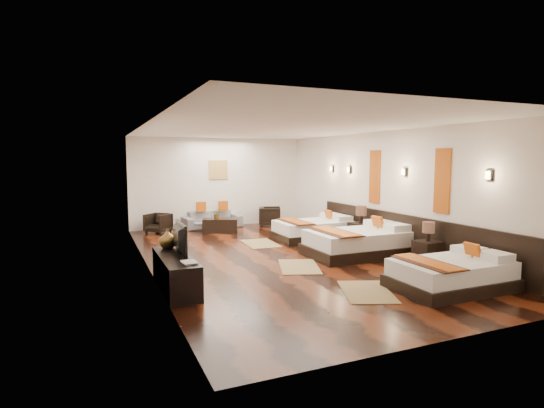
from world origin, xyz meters
name	(u,v)px	position (x,y,z in m)	size (l,w,h in m)	color
floor	(279,257)	(0.00, 0.00, 0.00)	(5.50, 9.50, 0.01)	black
ceiling	(279,128)	(0.00, 0.00, 2.80)	(5.50, 9.50, 0.01)	white
back_wall	(218,182)	(0.00, 4.75, 1.40)	(5.50, 0.01, 2.80)	silver
left_wall	(147,198)	(-2.75, 0.00, 1.40)	(0.01, 9.50, 2.80)	silver
right_wall	(383,190)	(2.75, 0.00, 1.40)	(0.01, 9.50, 2.80)	silver
headboard_panel	(402,234)	(2.71, -0.80, 0.45)	(0.08, 6.60, 0.90)	black
bed_near	(452,274)	(1.69, -3.24, 0.25)	(1.94, 1.22, 0.74)	black
bed_mid	(359,242)	(1.70, -0.57, 0.29)	(2.25, 1.42, 0.86)	black
bed_far	(314,230)	(1.70, 1.49, 0.27)	(2.03, 1.28, 0.77)	black
nightstand_a	(428,250)	(2.44, -1.88, 0.31)	(0.45, 0.45, 0.89)	black
nightstand_b	(361,231)	(2.45, 0.44, 0.34)	(0.49, 0.49, 0.97)	black
jute_mat_near	(367,292)	(0.30, -2.83, 0.01)	(0.75, 1.20, 0.01)	olive
jute_mat_mid	(299,267)	(0.02, -0.97, 0.01)	(0.75, 1.20, 0.01)	olive
jute_mat_far	(260,243)	(0.16, 1.52, 0.01)	(0.75, 1.20, 0.01)	olive
tv_console	(176,272)	(-2.50, -1.45, 0.28)	(0.50, 1.80, 0.55)	black
tv	(176,238)	(-2.45, -1.24, 0.81)	(0.90, 0.12, 0.52)	black
book	(182,263)	(-2.50, -2.04, 0.56)	(0.21, 0.28, 0.03)	black
figurine	(168,238)	(-2.50, -0.75, 0.72)	(0.33, 0.33, 0.34)	brown
sofa	(212,219)	(-0.29, 4.45, 0.26)	(1.81, 0.71, 0.53)	slate
armchair_left	(158,223)	(-1.99, 4.15, 0.29)	(0.61, 0.63, 0.57)	black
armchair_right	(270,216)	(1.49, 4.05, 0.31)	(0.67, 0.69, 0.62)	black
coffee_table	(220,225)	(-0.29, 3.58, 0.20)	(1.00, 0.50, 0.40)	black
table_plant	(217,214)	(-0.37, 3.62, 0.55)	(0.27, 0.23, 0.30)	#2A551C
orange_panel_a	(442,181)	(2.73, -1.90, 1.70)	(0.04, 0.40, 1.30)	#D86014
orange_panel_b	(375,177)	(2.73, 0.30, 1.70)	(0.04, 0.40, 1.30)	#D86014
sconce_near	(489,175)	(2.70, -3.00, 1.85)	(0.07, 0.12, 0.18)	black
sconce_mid	(404,172)	(2.70, -0.80, 1.85)	(0.07, 0.12, 0.18)	black
sconce_far	(349,170)	(2.70, 1.40, 1.85)	(0.07, 0.12, 0.18)	black
sconce_lounge	(332,169)	(2.70, 2.30, 1.85)	(0.07, 0.12, 0.18)	black
gold_artwork	(218,170)	(0.00, 4.73, 1.80)	(0.60, 0.04, 0.60)	#AD873F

